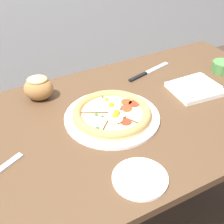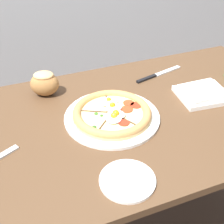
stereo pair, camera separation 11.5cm
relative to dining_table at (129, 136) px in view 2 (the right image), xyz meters
The scene contains 6 objects.
dining_table is the anchor object (origin of this frame).
pizza 0.14m from the dining_table, behind, with size 0.36×0.36×0.05m.
napkin_folded 0.36m from the dining_table, ahead, with size 0.22×0.19×0.04m.
bread_piece_mid 0.41m from the dining_table, 134.34° to the left, with size 0.14×0.12×0.11m.
knife_main 0.37m from the dining_table, 43.29° to the left, with size 0.26×0.08×0.01m.
side_saucer 0.34m from the dining_table, 115.43° to the right, with size 0.17×0.17×0.01m.
Camera 2 is at (-0.42, -0.86, 1.47)m, focal length 50.00 mm.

